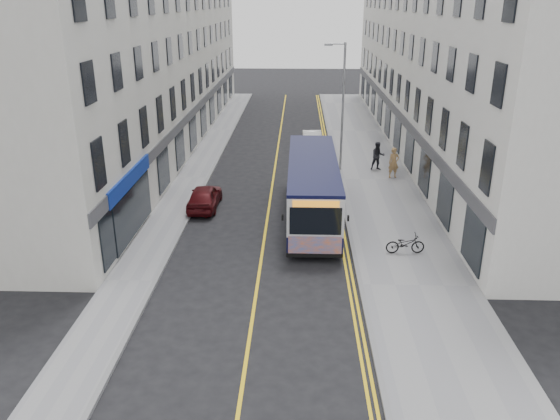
# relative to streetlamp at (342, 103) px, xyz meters

# --- Properties ---
(ground) EXTENTS (140.00, 140.00, 0.00)m
(ground) POSITION_rel_streetlamp_xyz_m (-4.17, -14.00, -4.38)
(ground) COLOR black
(ground) RESTS_ON ground
(pavement_east) EXTENTS (4.50, 64.00, 0.12)m
(pavement_east) POSITION_rel_streetlamp_xyz_m (2.08, -2.00, -4.32)
(pavement_east) COLOR gray
(pavement_east) RESTS_ON ground
(pavement_west) EXTENTS (2.00, 64.00, 0.12)m
(pavement_west) POSITION_rel_streetlamp_xyz_m (-9.17, -2.00, -4.32)
(pavement_west) COLOR gray
(pavement_west) RESTS_ON ground
(kerb_east) EXTENTS (0.18, 64.00, 0.13)m
(kerb_east) POSITION_rel_streetlamp_xyz_m (-0.17, -2.00, -4.32)
(kerb_east) COLOR slate
(kerb_east) RESTS_ON ground
(kerb_west) EXTENTS (0.18, 64.00, 0.13)m
(kerb_west) POSITION_rel_streetlamp_xyz_m (-8.17, -2.00, -4.32)
(kerb_west) COLOR slate
(kerb_west) RESTS_ON ground
(road_centre_line) EXTENTS (0.12, 64.00, 0.01)m
(road_centre_line) POSITION_rel_streetlamp_xyz_m (-4.17, -2.00, -4.38)
(road_centre_line) COLOR yellow
(road_centre_line) RESTS_ON ground
(road_dbl_yellow_inner) EXTENTS (0.10, 64.00, 0.01)m
(road_dbl_yellow_inner) POSITION_rel_streetlamp_xyz_m (-0.62, -2.00, -4.38)
(road_dbl_yellow_inner) COLOR yellow
(road_dbl_yellow_inner) RESTS_ON ground
(road_dbl_yellow_outer) EXTENTS (0.10, 64.00, 0.01)m
(road_dbl_yellow_outer) POSITION_rel_streetlamp_xyz_m (-0.42, -2.00, -4.38)
(road_dbl_yellow_outer) COLOR yellow
(road_dbl_yellow_outer) RESTS_ON ground
(terrace_east) EXTENTS (6.00, 46.00, 13.00)m
(terrace_east) POSITION_rel_streetlamp_xyz_m (7.33, 7.00, 2.12)
(terrace_east) COLOR white
(terrace_east) RESTS_ON ground
(terrace_west) EXTENTS (6.00, 46.00, 13.00)m
(terrace_west) POSITION_rel_streetlamp_xyz_m (-13.17, 7.00, 2.12)
(terrace_west) COLOR silver
(terrace_west) RESTS_ON ground
(streetlamp) EXTENTS (1.32, 0.18, 8.00)m
(streetlamp) POSITION_rel_streetlamp_xyz_m (0.00, 0.00, 0.00)
(streetlamp) COLOR gray
(streetlamp) RESTS_ON ground
(city_bus) EXTENTS (2.44, 10.43, 3.03)m
(city_bus) POSITION_rel_streetlamp_xyz_m (-1.90, -8.09, -2.73)
(city_bus) COLOR black
(city_bus) RESTS_ON ground
(bicycle) EXTENTS (1.70, 0.68, 0.88)m
(bicycle) POSITION_rel_streetlamp_xyz_m (2.01, -12.38, -3.82)
(bicycle) COLOR black
(bicycle) RESTS_ON pavement_east
(pedestrian_near) EXTENTS (0.76, 0.59, 1.87)m
(pedestrian_near) POSITION_rel_streetlamp_xyz_m (3.20, -1.57, -3.33)
(pedestrian_near) COLOR #9C7647
(pedestrian_near) RESTS_ON pavement_east
(pedestrian_far) EXTENTS (0.97, 0.80, 1.81)m
(pedestrian_far) POSITION_rel_streetlamp_xyz_m (2.45, 0.04, -3.36)
(pedestrian_far) COLOR black
(pedestrian_far) RESTS_ON pavement_east
(car_white) EXTENTS (1.45, 3.92, 1.28)m
(car_white) POSITION_rel_streetlamp_xyz_m (-1.63, 5.51, -3.74)
(car_white) COLOR white
(car_white) RESTS_ON ground
(car_maroon) EXTENTS (1.52, 3.73, 1.27)m
(car_maroon) POSITION_rel_streetlamp_xyz_m (-7.57, -6.90, -3.75)
(car_maroon) COLOR #480C0F
(car_maroon) RESTS_ON ground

